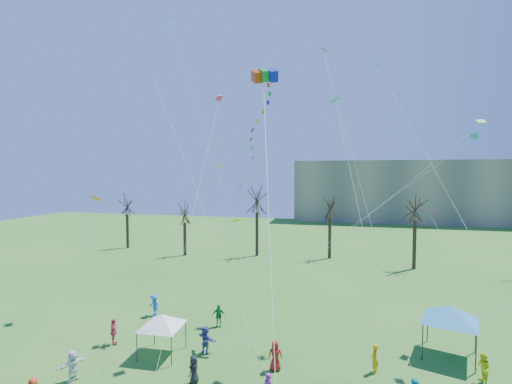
% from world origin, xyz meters
% --- Properties ---
extents(distant_building, '(60.00, 14.00, 15.00)m').
position_xyz_m(distant_building, '(22.00, 82.00, 7.50)').
color(distant_building, gray).
rests_on(distant_building, ground).
extents(bare_tree_row, '(68.91, 8.78, 9.87)m').
position_xyz_m(bare_tree_row, '(4.02, 35.89, 6.53)').
color(bare_tree_row, black).
rests_on(bare_tree_row, ground).
extents(big_box_kite, '(2.75, 8.05, 21.52)m').
position_xyz_m(big_box_kite, '(-1.80, 8.47, 14.13)').
color(big_box_kite, red).
rests_on(big_box_kite, ground).
extents(canopy_tent_white, '(3.60, 3.60, 2.70)m').
position_xyz_m(canopy_tent_white, '(-8.31, 8.22, 2.29)').
color(canopy_tent_white, '#3F3F44').
rests_on(canopy_tent_white, ground).
extents(canopy_tent_blue, '(4.26, 4.26, 3.36)m').
position_xyz_m(canopy_tent_blue, '(10.05, 12.34, 2.85)').
color(canopy_tent_blue, '#3F3F44').
rests_on(canopy_tent_blue, ground).
extents(festival_crowd, '(25.41, 15.17, 1.86)m').
position_xyz_m(festival_crowd, '(-1.47, 6.39, 0.88)').
color(festival_crowd, red).
rests_on(festival_crowd, ground).
extents(small_kites_aloft, '(27.74, 18.61, 33.26)m').
position_xyz_m(small_kites_aloft, '(0.32, 11.57, 13.90)').
color(small_kites_aloft, orange).
rests_on(small_kites_aloft, ground).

